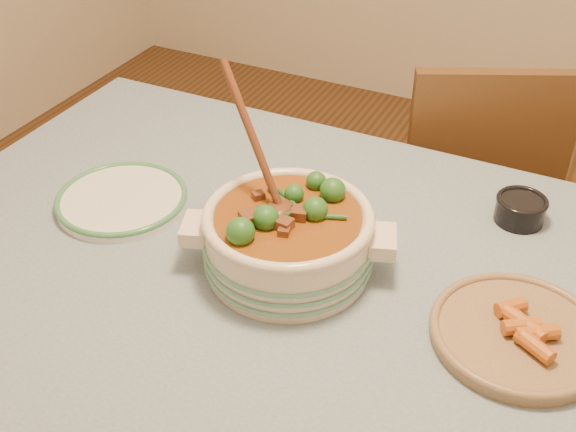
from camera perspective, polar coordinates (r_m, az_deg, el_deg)
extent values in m
cube|color=brown|center=(1.40, 1.24, -5.21)|extent=(1.60, 1.00, 0.05)
cube|color=#8198A8|center=(1.38, 1.25, -4.33)|extent=(1.68, 1.08, 0.01)
cylinder|color=brown|center=(2.23, -11.29, -0.40)|extent=(0.07, 0.07, 0.70)
cylinder|color=beige|center=(1.35, 0.01, -2.12)|extent=(0.39, 0.39, 0.12)
torus|color=beige|center=(1.31, 0.01, -0.04)|extent=(0.32, 0.32, 0.02)
cube|color=beige|center=(1.33, 7.47, -2.01)|extent=(0.07, 0.09, 0.03)
cube|color=beige|center=(1.36, -7.28, -1.00)|extent=(0.07, 0.09, 0.03)
cylinder|color=brown|center=(1.32, 0.01, -0.31)|extent=(0.27, 0.27, 0.02)
cylinder|color=white|center=(1.59, -12.98, 1.18)|extent=(0.34, 0.34, 0.02)
torus|color=#3D864F|center=(1.58, -13.02, 1.44)|extent=(0.28, 0.28, 0.01)
cylinder|color=black|center=(1.57, 17.87, 0.42)|extent=(0.13, 0.13, 0.05)
torus|color=black|center=(1.55, 18.04, 1.18)|extent=(0.11, 0.11, 0.01)
cylinder|color=black|center=(1.56, 17.97, 0.87)|extent=(0.09, 0.09, 0.01)
cylinder|color=#9D8057|center=(1.30, 17.65, -8.99)|extent=(0.33, 0.33, 0.02)
torus|color=#9D8057|center=(1.29, 17.73, -8.66)|extent=(0.30, 0.30, 0.02)
cube|color=#56331A|center=(2.23, 13.65, 2.50)|extent=(0.56, 0.56, 0.04)
cube|color=#56331A|center=(1.96, 15.53, 4.92)|extent=(0.40, 0.21, 0.45)
cylinder|color=#56331A|center=(2.55, 16.22, 0.41)|extent=(0.04, 0.04, 0.45)
cylinder|color=#56331A|center=(2.48, 8.12, 0.53)|extent=(0.04, 0.04, 0.45)
cylinder|color=#56331A|center=(2.27, 18.11, -4.90)|extent=(0.04, 0.04, 0.45)
cylinder|color=#56331A|center=(2.19, 9.01, -4.96)|extent=(0.04, 0.04, 0.45)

